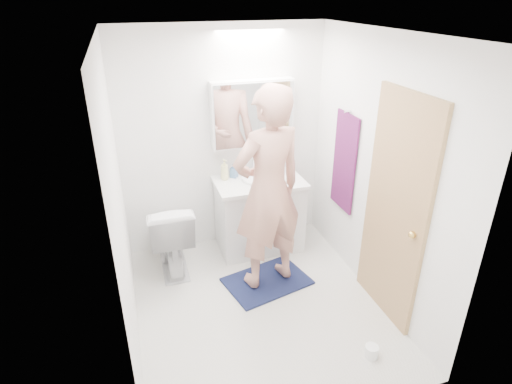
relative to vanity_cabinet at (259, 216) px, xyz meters
name	(u,v)px	position (x,y,z in m)	size (l,w,h in m)	color
floor	(259,304)	(-0.31, -0.96, -0.39)	(2.50, 2.50, 0.00)	silver
ceiling	(260,33)	(-0.31, -0.96, 2.01)	(2.50, 2.50, 0.00)	white
wall_back	(224,142)	(-0.31, 0.29, 0.81)	(2.50, 2.50, 0.00)	white
wall_front	(327,279)	(-0.31, -2.21, 0.81)	(2.50, 2.50, 0.00)	white
wall_left	(119,207)	(-1.41, -0.96, 0.81)	(2.50, 2.50, 0.00)	white
wall_right	(377,173)	(0.79, -0.96, 0.81)	(2.50, 2.50, 0.00)	white
vanity_cabinet	(259,216)	(0.00, 0.00, 0.00)	(0.90, 0.55, 0.78)	silver
countertop	(259,183)	(0.00, 0.00, 0.41)	(0.95, 0.58, 0.04)	white
sink_basin	(258,178)	(0.00, 0.03, 0.45)	(0.36, 0.36, 0.03)	white
faucet	(253,167)	(0.00, 0.22, 0.51)	(0.02, 0.02, 0.16)	#BABABF
medicine_cabinet	(252,114)	(-0.01, 0.21, 1.11)	(0.88, 0.14, 0.70)	white
mirror_panel	(255,116)	(-0.01, 0.13, 1.11)	(0.84, 0.01, 0.66)	silver
toilet	(170,235)	(-1.00, -0.11, 0.01)	(0.44, 0.78, 0.79)	white
bath_rug	(267,281)	(-0.13, -0.67, -0.38)	(0.80, 0.55, 0.02)	#162345
person	(268,191)	(-0.13, -0.67, 0.63)	(0.71, 0.47, 1.95)	tan
door	(395,211)	(0.77, -1.31, 0.61)	(0.04, 0.80, 2.00)	tan
door_knob	(412,235)	(0.73, -1.61, 0.56)	(0.06, 0.06, 0.06)	gold
towel	(344,162)	(0.77, -0.41, 0.71)	(0.02, 0.42, 1.00)	#1C133D
towel_hook	(348,112)	(0.75, -0.41, 1.23)	(0.02, 0.02, 0.07)	silver
soap_bottle_a	(225,170)	(-0.34, 0.15, 0.54)	(0.09, 0.09, 0.23)	beige
soap_bottle_b	(234,170)	(-0.23, 0.18, 0.51)	(0.07, 0.07, 0.16)	#507BAC
toothbrush_cup	(279,169)	(0.28, 0.16, 0.48)	(0.10, 0.10, 0.09)	#4659D2
toilet_paper_roll	(371,351)	(0.36, -1.82, -0.34)	(0.11, 0.11, 0.10)	white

